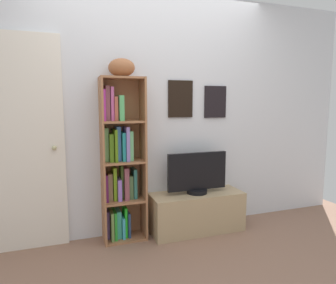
{
  "coord_description": "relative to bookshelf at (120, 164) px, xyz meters",
  "views": [
    {
      "loc": [
        -0.88,
        -1.91,
        1.38
      ],
      "look_at": [
        0.07,
        0.85,
        1.0
      ],
      "focal_mm": 31.77,
      "sensor_mm": 36.0,
      "label": 1
    }
  ],
  "objects": [
    {
      "name": "football",
      "position": [
        0.03,
        -0.03,
        0.94
      ],
      "size": [
        0.3,
        0.25,
        0.17
      ],
      "primitive_type": "ellipsoid",
      "rotation": [
        0.0,
        0.0,
        -0.32
      ],
      "color": "#965733",
      "rests_on": "bookshelf"
    },
    {
      "name": "door",
      "position": [
        -0.91,
        0.08,
        0.23
      ],
      "size": [
        0.8,
        0.09,
        2.01
      ],
      "color": "silver",
      "rests_on": "ground"
    },
    {
      "name": "television",
      "position": [
        0.81,
        -0.09,
        -0.14
      ],
      "size": [
        0.66,
        0.22,
        0.44
      ],
      "color": "black",
      "rests_on": "tv_stand"
    },
    {
      "name": "tv_stand",
      "position": [
        0.81,
        -0.09,
        -0.56
      ],
      "size": [
        1.0,
        0.37,
        0.42
      ],
      "color": "tan",
      "rests_on": "ground"
    },
    {
      "name": "bookshelf",
      "position": [
        0.0,
        0.0,
        0.0
      ],
      "size": [
        0.43,
        0.26,
        1.63
      ],
      "color": "#9D6743",
      "rests_on": "ground"
    },
    {
      "name": "back_wall",
      "position": [
        0.39,
        0.13,
        0.49
      ],
      "size": [
        4.8,
        0.08,
        2.52
      ],
      "color": "silver",
      "rests_on": "ground"
    }
  ]
}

